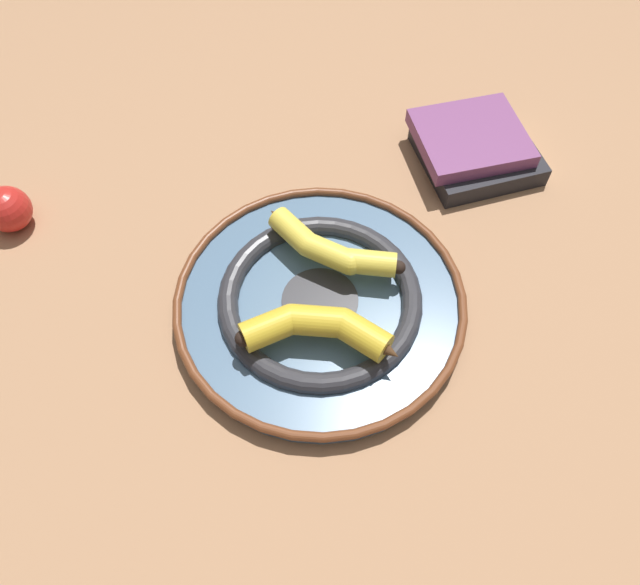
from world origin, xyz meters
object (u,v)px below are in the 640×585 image
Objects in this scene: banana_b at (329,249)px; book_stack at (475,147)px; banana_a at (319,328)px; apple at (8,209)px; decorative_bowl at (320,302)px.

book_stack is (-0.31, 0.02, -0.03)m from banana_b.
banana_a is 0.75× the size of book_stack.
book_stack is 2.91× the size of apple.
banana_b is 0.46m from apple.
banana_a reaches higher than decorative_bowl.
book_stack is at bearing -177.33° from decorative_bowl.
decorative_bowl is at bearing 115.64° from apple.
banana_a is 0.86× the size of banana_b.
banana_a is 2.18× the size of apple.
apple reaches higher than decorative_bowl.
apple is at bearing 174.12° from book_stack.
decorative_bowl is 1.70× the size of book_stack.
banana_a reaches higher than book_stack.
decorative_bowl is at bearing -86.05° from banana_a.
banana_a is at bearing 108.69° from apple.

